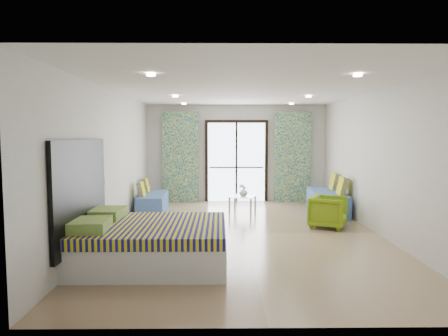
{
  "coord_description": "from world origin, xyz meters",
  "views": [
    {
      "loc": [
        -0.47,
        -7.47,
        1.87
      ],
      "look_at": [
        -0.38,
        1.15,
        1.15
      ],
      "focal_mm": 32.0,
      "sensor_mm": 36.0,
      "label": 1
    }
  ],
  "objects_px": {
    "bed": "(151,243)",
    "daybed_right": "(328,201)",
    "armchair": "(328,210)",
    "daybed_left": "(152,202)",
    "coffee_table": "(243,198)"
  },
  "relations": [
    {
      "from": "bed",
      "to": "daybed_right",
      "type": "xyz_separation_m",
      "value": [
        3.6,
        3.73,
        -0.02
      ]
    },
    {
      "from": "armchair",
      "to": "daybed_left",
      "type": "bearing_deg",
      "value": 90.98
    },
    {
      "from": "bed",
      "to": "armchair",
      "type": "distance_m",
      "value": 3.9
    },
    {
      "from": "coffee_table",
      "to": "armchair",
      "type": "height_order",
      "value": "armchair"
    },
    {
      "from": "bed",
      "to": "armchair",
      "type": "bearing_deg",
      "value": 34.92
    },
    {
      "from": "daybed_left",
      "to": "daybed_right",
      "type": "xyz_separation_m",
      "value": [
        4.23,
        -0.21,
        0.04
      ]
    },
    {
      "from": "daybed_left",
      "to": "daybed_right",
      "type": "relative_size",
      "value": 0.84
    },
    {
      "from": "bed",
      "to": "armchair",
      "type": "xyz_separation_m",
      "value": [
        3.19,
        2.23,
        0.04
      ]
    },
    {
      "from": "daybed_left",
      "to": "armchair",
      "type": "distance_m",
      "value": 4.19
    },
    {
      "from": "bed",
      "to": "daybed_right",
      "type": "bearing_deg",
      "value": 46.04
    },
    {
      "from": "daybed_left",
      "to": "armchair",
      "type": "relative_size",
      "value": 2.3
    },
    {
      "from": "coffee_table",
      "to": "armchair",
      "type": "xyz_separation_m",
      "value": [
        1.63,
        -1.62,
        -0.0
      ]
    },
    {
      "from": "bed",
      "to": "coffee_table",
      "type": "height_order",
      "value": "bed"
    },
    {
      "from": "daybed_left",
      "to": "daybed_right",
      "type": "distance_m",
      "value": 4.24
    },
    {
      "from": "coffee_table",
      "to": "armchair",
      "type": "relative_size",
      "value": 1.06
    }
  ]
}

